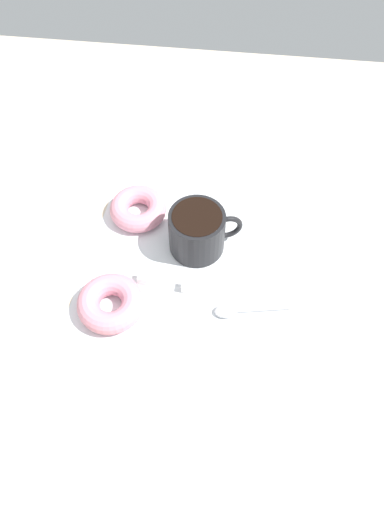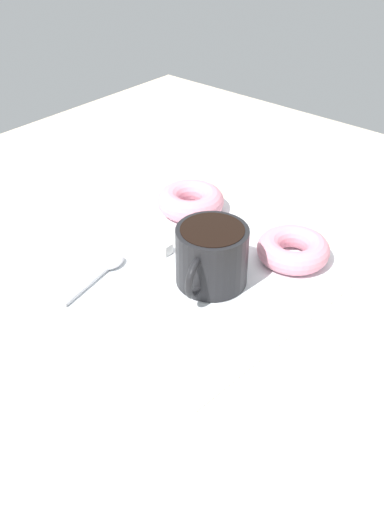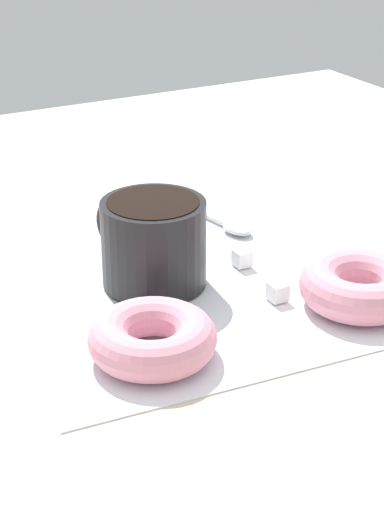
{
  "view_description": "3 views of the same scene",
  "coord_description": "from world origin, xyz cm",
  "px_view_note": "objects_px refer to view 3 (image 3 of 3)",
  "views": [
    {
      "loc": [
        5.74,
        -45.93,
        69.76
      ],
      "look_at": [
        0.33,
        -0.35,
        2.3
      ],
      "focal_mm": 35.0,
      "sensor_mm": 36.0,
      "label": 1
    },
    {
      "loc": [
        47.6,
        40.1,
        45.98
      ],
      "look_at": [
        0.33,
        -0.35,
        2.3
      ],
      "focal_mm": 40.0,
      "sensor_mm": 36.0,
      "label": 2
    },
    {
      "loc": [
        -61.2,
        32.71,
        36.06
      ],
      "look_at": [
        0.33,
        -0.35,
        2.3
      ],
      "focal_mm": 60.0,
      "sensor_mm": 36.0,
      "label": 3
    }
  ],
  "objects_px": {
    "donut_far": "(152,338)",
    "spoon": "(227,224)",
    "coffee_cup": "(152,241)",
    "donut_near_cup": "(360,286)",
    "sugar_cube_extra": "(278,292)",
    "sugar_cube": "(244,260)"
  },
  "relations": [
    {
      "from": "donut_near_cup",
      "to": "sugar_cube_extra",
      "type": "distance_m",
      "value": 0.07
    },
    {
      "from": "donut_far",
      "to": "coffee_cup",
      "type": "bearing_deg",
      "value": -26.11
    },
    {
      "from": "donut_far",
      "to": "sugar_cube_extra",
      "type": "bearing_deg",
      "value": -77.12
    },
    {
      "from": "donut_far",
      "to": "donut_near_cup",
      "type": "bearing_deg",
      "value": -92.52
    },
    {
      "from": "donut_near_cup",
      "to": "donut_far",
      "type": "relative_size",
      "value": 1.04
    },
    {
      "from": "coffee_cup",
      "to": "donut_near_cup",
      "type": "relative_size",
      "value": 1.17
    },
    {
      "from": "spoon",
      "to": "sugar_cube",
      "type": "distance_m",
      "value": 0.09
    },
    {
      "from": "coffee_cup",
      "to": "donut_far",
      "type": "height_order",
      "value": "coffee_cup"
    },
    {
      "from": "coffee_cup",
      "to": "donut_near_cup",
      "type": "bearing_deg",
      "value": -131.02
    },
    {
      "from": "donut_far",
      "to": "spoon",
      "type": "bearing_deg",
      "value": -43.48
    },
    {
      "from": "coffee_cup",
      "to": "sugar_cube_extra",
      "type": "distance_m",
      "value": 0.12
    },
    {
      "from": "sugar_cube",
      "to": "sugar_cube_extra",
      "type": "bearing_deg",
      "value": 173.54
    },
    {
      "from": "donut_near_cup",
      "to": "donut_far",
      "type": "bearing_deg",
      "value": 87.48
    },
    {
      "from": "donut_near_cup",
      "to": "sugar_cube",
      "type": "distance_m",
      "value": 0.12
    },
    {
      "from": "donut_near_cup",
      "to": "sugar_cube",
      "type": "xyz_separation_m",
      "value": [
        0.11,
        0.05,
        -0.01
      ]
    },
    {
      "from": "coffee_cup",
      "to": "donut_far",
      "type": "relative_size",
      "value": 1.22
    },
    {
      "from": "coffee_cup",
      "to": "donut_near_cup",
      "type": "distance_m",
      "value": 0.18
    },
    {
      "from": "donut_near_cup",
      "to": "spoon",
      "type": "relative_size",
      "value": 0.86
    },
    {
      "from": "donut_far",
      "to": "sugar_cube",
      "type": "height_order",
      "value": "donut_far"
    },
    {
      "from": "coffee_cup",
      "to": "sugar_cube",
      "type": "distance_m",
      "value": 0.1
    },
    {
      "from": "spoon",
      "to": "sugar_cube",
      "type": "xyz_separation_m",
      "value": [
        -0.09,
        0.03,
        0.0
      ]
    },
    {
      "from": "donut_far",
      "to": "spoon",
      "type": "height_order",
      "value": "donut_far"
    }
  ]
}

